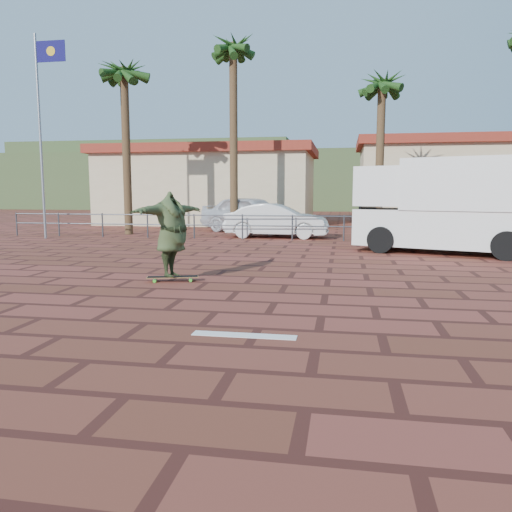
{
  "coord_description": "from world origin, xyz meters",
  "views": [
    {
      "loc": [
        1.96,
        -7.5,
        1.89
      ],
      "look_at": [
        0.5,
        0.84,
        0.8
      ],
      "focal_mm": 35.0,
      "sensor_mm": 36.0,
      "label": 1
    }
  ],
  "objects_px": {
    "skateboarder": "(172,234)",
    "car_white": "(276,221)",
    "car_silver": "(252,214)",
    "longboard": "(173,277)",
    "campervan": "(453,204)"
  },
  "relations": [
    {
      "from": "skateboarder",
      "to": "car_white",
      "type": "bearing_deg",
      "value": 14.86
    },
    {
      "from": "car_silver",
      "to": "car_white",
      "type": "relative_size",
      "value": 1.18
    },
    {
      "from": "longboard",
      "to": "car_silver",
      "type": "distance_m",
      "value": 13.19
    },
    {
      "from": "campervan",
      "to": "car_silver",
      "type": "xyz_separation_m",
      "value": [
        -7.58,
        6.9,
        -0.66
      ]
    },
    {
      "from": "longboard",
      "to": "car_white",
      "type": "distance_m",
      "value": 10.57
    },
    {
      "from": "car_white",
      "to": "skateboarder",
      "type": "bearing_deg",
      "value": 176.69
    },
    {
      "from": "skateboarder",
      "to": "campervan",
      "type": "height_order",
      "value": "campervan"
    },
    {
      "from": "car_white",
      "to": "car_silver",
      "type": "bearing_deg",
      "value": 31.46
    },
    {
      "from": "car_silver",
      "to": "car_white",
      "type": "height_order",
      "value": "car_silver"
    },
    {
      "from": "longboard",
      "to": "skateboarder",
      "type": "xyz_separation_m",
      "value": [
        0.0,
        -0.0,
        0.92
      ]
    },
    {
      "from": "campervan",
      "to": "car_silver",
      "type": "bearing_deg",
      "value": 157.37
    },
    {
      "from": "skateboarder",
      "to": "campervan",
      "type": "xyz_separation_m",
      "value": [
        6.87,
        6.25,
        0.51
      ]
    },
    {
      "from": "car_silver",
      "to": "car_white",
      "type": "distance_m",
      "value": 3.05
    },
    {
      "from": "longboard",
      "to": "car_silver",
      "type": "relative_size",
      "value": 0.22
    },
    {
      "from": "skateboarder",
      "to": "campervan",
      "type": "relative_size",
      "value": 0.37
    }
  ]
}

